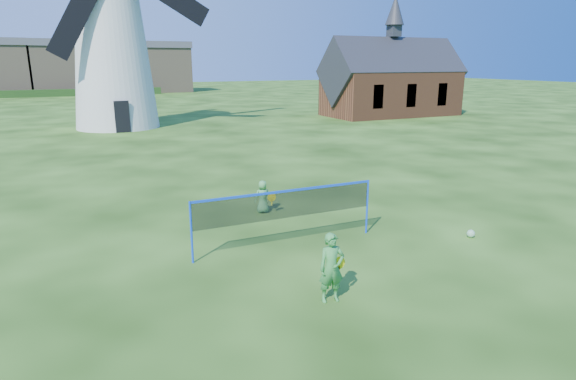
# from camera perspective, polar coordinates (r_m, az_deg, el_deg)

# --- Properties ---
(ground) EXTENTS (220.00, 220.00, 0.00)m
(ground) POSITION_cam_1_polar(r_m,az_deg,el_deg) (12.38, 0.14, -7.37)
(ground) COLOR black
(ground) RESTS_ON ground
(windmill) EXTENTS (13.28, 5.91, 18.05)m
(windmill) POSITION_cam_1_polar(r_m,az_deg,el_deg) (37.85, -20.31, 16.38)
(windmill) COLOR white
(windmill) RESTS_ON ground
(chapel) EXTENTS (12.30, 5.96, 10.40)m
(chapel) POSITION_cam_1_polar(r_m,az_deg,el_deg) (45.26, 12.20, 12.39)
(chapel) COLOR brown
(chapel) RESTS_ON ground
(badminton_net) EXTENTS (5.05, 0.05, 1.55)m
(badminton_net) POSITION_cam_1_polar(r_m,az_deg,el_deg) (12.34, -0.19, -1.83)
(badminton_net) COLOR blue
(badminton_net) RESTS_ON ground
(player_girl) EXTENTS (0.71, 0.42, 1.45)m
(player_girl) POSITION_cam_1_polar(r_m,az_deg,el_deg) (9.75, 5.21, -9.21)
(player_girl) COLOR #388E40
(player_girl) RESTS_ON ground
(player_boy) EXTENTS (0.64, 0.44, 1.06)m
(player_boy) POSITION_cam_1_polar(r_m,az_deg,el_deg) (15.38, -3.01, -0.81)
(player_boy) COLOR #4B9C51
(player_boy) RESTS_ON ground
(play_ball) EXTENTS (0.22, 0.22, 0.22)m
(play_ball) POSITION_cam_1_polar(r_m,az_deg,el_deg) (14.25, 20.94, -4.87)
(play_ball) COLOR green
(play_ball) RESTS_ON ground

